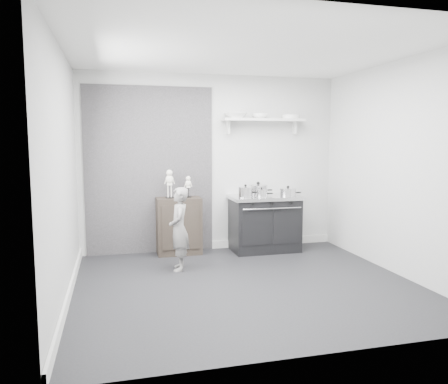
# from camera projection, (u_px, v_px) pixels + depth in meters

# --- Properties ---
(ground) EXTENTS (4.00, 4.00, 0.00)m
(ground) POSITION_uv_depth(u_px,v_px,m) (245.00, 284.00, 5.19)
(ground) COLOR black
(ground) RESTS_ON ground
(room_shell) EXTENTS (4.02, 3.62, 2.71)m
(room_shell) POSITION_uv_depth(u_px,v_px,m) (235.00, 146.00, 5.12)
(room_shell) COLOR #B5B6B3
(room_shell) RESTS_ON ground
(wall_shelf) EXTENTS (1.30, 0.26, 0.24)m
(wall_shelf) POSITION_uv_depth(u_px,v_px,m) (263.00, 121.00, 6.77)
(wall_shelf) COLOR silver
(wall_shelf) RESTS_ON room_shell
(stove) EXTENTS (1.07, 0.67, 0.86)m
(stove) POSITION_uv_depth(u_px,v_px,m) (265.00, 223.00, 6.75)
(stove) COLOR black
(stove) RESTS_ON ground
(side_cabinet) EXTENTS (0.66, 0.38, 0.85)m
(side_cabinet) POSITION_uv_depth(u_px,v_px,m) (179.00, 226.00, 6.55)
(side_cabinet) COLOR black
(side_cabinet) RESTS_ON ground
(child) EXTENTS (0.31, 0.43, 1.10)m
(child) POSITION_uv_depth(u_px,v_px,m) (179.00, 229.00, 5.71)
(child) COLOR slate
(child) RESTS_ON ground
(pot_front_left) EXTENTS (0.31, 0.22, 0.20)m
(pot_front_left) POSITION_uv_depth(u_px,v_px,m) (245.00, 192.00, 6.48)
(pot_front_left) COLOR silver
(pot_front_left) RESTS_ON stove
(pot_back_left) EXTENTS (0.38, 0.29, 0.21)m
(pot_back_left) POSITION_uv_depth(u_px,v_px,m) (258.00, 190.00, 6.80)
(pot_back_left) COLOR silver
(pot_back_left) RESTS_ON stove
(pot_front_right) EXTENTS (0.33, 0.24, 0.16)m
(pot_front_right) POSITION_uv_depth(u_px,v_px,m) (288.00, 192.00, 6.62)
(pot_front_right) COLOR silver
(pot_front_right) RESTS_ON stove
(pot_front_center) EXTENTS (0.26, 0.17, 0.15)m
(pot_front_center) POSITION_uv_depth(u_px,v_px,m) (262.00, 193.00, 6.52)
(pot_front_center) COLOR silver
(pot_front_center) RESTS_ON stove
(skeleton_full) EXTENTS (0.14, 0.09, 0.48)m
(skeleton_full) POSITION_uv_depth(u_px,v_px,m) (170.00, 182.00, 6.44)
(skeleton_full) COLOR silver
(skeleton_full) RESTS_ON side_cabinet
(skeleton_torso) EXTENTS (0.10, 0.07, 0.37)m
(skeleton_torso) POSITION_uv_depth(u_px,v_px,m) (188.00, 185.00, 6.52)
(skeleton_torso) COLOR silver
(skeleton_torso) RESTS_ON side_cabinet
(bowl_large) EXTENTS (0.34, 0.34, 0.08)m
(bowl_large) POSITION_uv_depth(u_px,v_px,m) (236.00, 115.00, 6.64)
(bowl_large) COLOR white
(bowl_large) RESTS_ON wall_shelf
(bowl_small) EXTENTS (0.23, 0.23, 0.07)m
(bowl_small) POSITION_uv_depth(u_px,v_px,m) (260.00, 116.00, 6.74)
(bowl_small) COLOR white
(bowl_small) RESTS_ON wall_shelf
(plate_stack) EXTENTS (0.27, 0.27, 0.06)m
(plate_stack) POSITION_uv_depth(u_px,v_px,m) (291.00, 117.00, 6.86)
(plate_stack) COLOR silver
(plate_stack) RESTS_ON wall_shelf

